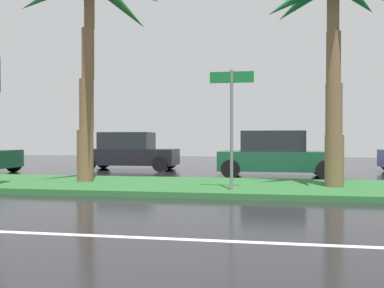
% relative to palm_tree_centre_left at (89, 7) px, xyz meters
% --- Properties ---
extents(ground_plane, '(90.00, 42.00, 0.10)m').
position_rel_palm_tree_centre_left_xyz_m(ground_plane, '(3.49, 0.81, -5.45)').
color(ground_plane, black).
extents(near_lane_divider_stripe, '(81.00, 0.14, 0.01)m').
position_rel_palm_tree_centre_left_xyz_m(near_lane_divider_stripe, '(3.49, -6.19, -5.40)').
color(near_lane_divider_stripe, white).
rests_on(near_lane_divider_stripe, ground_plane).
extents(median_strip, '(85.50, 4.00, 0.15)m').
position_rel_palm_tree_centre_left_xyz_m(median_strip, '(3.49, -0.19, -5.32)').
color(median_strip, '#2D6B33').
rests_on(median_strip, ground_plane).
extents(palm_tree_centre_left, '(4.82, 4.44, 6.69)m').
position_rel_palm_tree_centre_left_xyz_m(palm_tree_centre_left, '(0.00, 0.00, 0.00)').
color(palm_tree_centre_left, brown).
rests_on(palm_tree_centre_left, median_strip).
extents(palm_tree_centre, '(3.76, 3.74, 6.05)m').
position_rel_palm_tree_centre_left_xyz_m(palm_tree_centre, '(7.03, -0.24, -0.45)').
color(palm_tree_centre, brown).
rests_on(palm_tree_centre, median_strip).
extents(street_name_sign, '(1.10, 0.08, 3.00)m').
position_rel_palm_tree_centre_left_xyz_m(street_name_sign, '(4.42, -1.41, -3.32)').
color(street_name_sign, slate).
rests_on(street_name_sign, median_strip).
extents(car_in_traffic_second, '(4.30, 2.02, 1.72)m').
position_rel_palm_tree_centre_left_xyz_m(car_in_traffic_second, '(-0.93, 6.58, -4.57)').
color(car_in_traffic_second, black).
rests_on(car_in_traffic_second, ground_plane).
extents(car_in_traffic_third, '(4.30, 2.02, 1.72)m').
position_rel_palm_tree_centre_left_xyz_m(car_in_traffic_third, '(5.61, 4.07, -4.57)').
color(car_in_traffic_third, '#195133').
rests_on(car_in_traffic_third, ground_plane).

